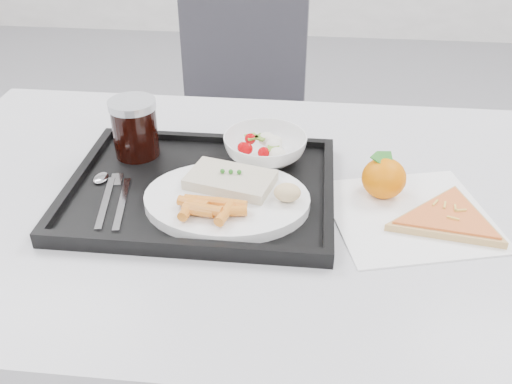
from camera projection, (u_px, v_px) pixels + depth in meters
name	position (u px, v px, depth m)	size (l,w,h in m)	color
table	(237.00, 225.00, 1.02)	(1.20, 0.80, 0.75)	#AFAFB2
chair	(239.00, 96.00, 1.85)	(0.45, 0.45, 0.93)	#333239
tray	(201.00, 190.00, 0.98)	(0.45, 0.35, 0.03)	black
dinner_plate	(227.00, 200.00, 0.93)	(0.27, 0.27, 0.02)	white
fish_fillet	(231.00, 180.00, 0.94)	(0.16, 0.12, 0.03)	beige
bread_roll	(287.00, 192.00, 0.90)	(0.05, 0.05, 0.03)	#D0BE80
salad_bowl	(265.00, 148.00, 1.04)	(0.15, 0.15, 0.05)	white
cola_glass	(135.00, 127.00, 1.04)	(0.09, 0.09, 0.11)	black
cutlery	(110.00, 192.00, 0.96)	(0.09, 0.17, 0.01)	silver
napkin	(410.00, 215.00, 0.93)	(0.30, 0.30, 0.00)	white
tangerine	(384.00, 178.00, 0.96)	(0.10, 0.10, 0.07)	orange
pizza_slice	(448.00, 219.00, 0.91)	(0.27, 0.27, 0.02)	tan
carrot_pile	(208.00, 208.00, 0.87)	(0.11, 0.07, 0.02)	orange
salad_contents	(267.00, 146.00, 1.03)	(0.09, 0.09, 0.02)	#AC0004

